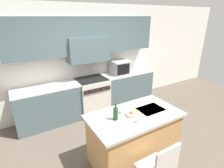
{
  "coord_description": "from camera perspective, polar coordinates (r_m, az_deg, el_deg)",
  "views": [
    {
      "loc": [
        -1.67,
        -2.07,
        2.41
      ],
      "look_at": [
        -0.05,
        0.66,
        1.17
      ],
      "focal_mm": 28.0,
      "sensor_mm": 36.0,
      "label": 1
    }
  ],
  "objects": [
    {
      "name": "ground_plane",
      "position": [
        3.59,
        6.45,
        -20.91
      ],
      "size": [
        10.0,
        10.0,
        0.0
      ],
      "primitive_type": "plane",
      "color": "brown"
    },
    {
      "name": "back_cabinetry",
      "position": [
        4.49,
        -8.54,
        10.8
      ],
      "size": [
        10.0,
        0.46,
        2.7
      ],
      "color": "silver",
      "rests_on": "ground_plane"
    },
    {
      "name": "back_counter",
      "position": [
        4.62,
        -6.58,
        -3.7
      ],
      "size": [
        3.66,
        0.62,
        0.92
      ],
      "color": "#4C6066",
      "rests_on": "ground_plane"
    },
    {
      "name": "range_stove",
      "position": [
        4.6,
        -6.47,
        -3.76
      ],
      "size": [
        0.76,
        0.7,
        0.93
      ],
      "color": "beige",
      "rests_on": "ground_plane"
    },
    {
      "name": "microwave",
      "position": [
        4.8,
        2.77,
        5.5
      ],
      "size": [
        0.49,
        0.44,
        0.35
      ],
      "color": "#B7B7BC",
      "rests_on": "back_counter"
    },
    {
      "name": "kitchen_island",
      "position": [
        3.16,
        7.03,
        -16.85
      ],
      "size": [
        1.52,
        0.84,
        0.92
      ],
      "color": "#B7844C",
      "rests_on": "ground_plane"
    },
    {
      "name": "island_chair",
      "position": [
        2.64,
        15.23,
        -25.01
      ],
      "size": [
        0.42,
        0.4,
        0.94
      ],
      "color": "beige",
      "rests_on": "ground_plane"
    },
    {
      "name": "wine_bottle",
      "position": [
        2.69,
        1.19,
        -9.59
      ],
      "size": [
        0.08,
        0.08,
        0.28
      ],
      "color": "#194723",
      "rests_on": "kitchen_island"
    },
    {
      "name": "wine_glass_near",
      "position": [
        2.64,
        8.94,
        -9.92
      ],
      "size": [
        0.07,
        0.07,
        0.19
      ],
      "color": "white",
      "rests_on": "kitchen_island"
    },
    {
      "name": "wine_glass_far",
      "position": [
        2.84,
        3.52,
        -7.28
      ],
      "size": [
        0.07,
        0.07,
        0.19
      ],
      "color": "white",
      "rests_on": "kitchen_island"
    },
    {
      "name": "fruit_bowl",
      "position": [
        2.86,
        6.88,
        -9.58
      ],
      "size": [
        0.23,
        0.23,
        0.08
      ],
      "color": "silver",
      "rests_on": "kitchen_island"
    }
  ]
}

